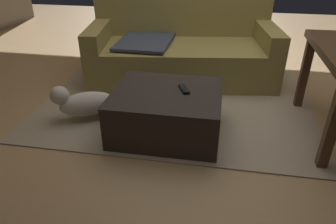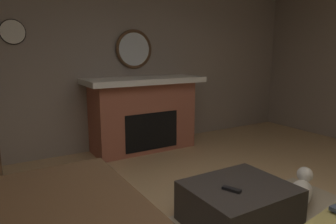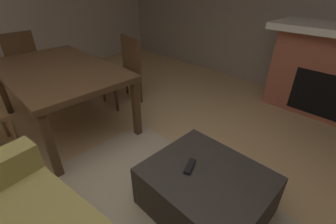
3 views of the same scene
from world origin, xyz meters
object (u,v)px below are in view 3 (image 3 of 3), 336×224
ottoman_coffee_table (205,191)px  tv_remote (190,166)px  dining_chair_south (125,67)px  dining_chair_east (26,61)px  dining_table (57,73)px

ottoman_coffee_table → tv_remote: bearing=19.2°
dining_chair_south → dining_chair_east: (1.28, 0.92, 0.00)m
ottoman_coffee_table → dining_chair_south: 2.14m
tv_remote → ottoman_coffee_table: bearing=176.1°
dining_chair_east → tv_remote: bearing=-177.0°
tv_remote → dining_chair_south: bearing=-45.3°
ottoman_coffee_table → dining_table: bearing=6.0°
ottoman_coffee_table → dining_chair_south: bearing=-19.7°
tv_remote → dining_table: dining_table is taller
dining_table → dining_chair_east: size_ratio=1.89×
dining_table → dining_chair_east: 1.28m
dining_chair_south → dining_chair_east: bearing=35.8°
dining_table → dining_chair_south: size_ratio=1.89×
ottoman_coffee_table → dining_chair_south: dining_chair_south is taller
ottoman_coffee_table → dining_table: dining_table is taller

